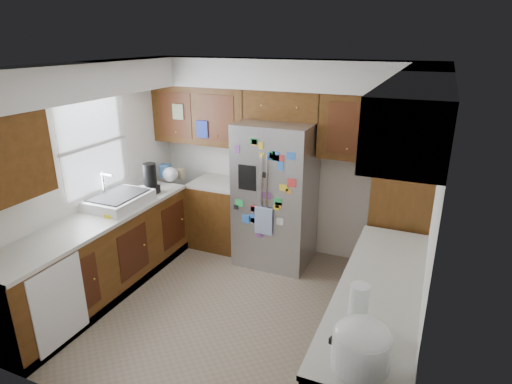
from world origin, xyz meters
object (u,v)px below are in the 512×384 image
fridge (276,194)px  rice_cooker (361,344)px  paper_towel (359,304)px  pantry (403,199)px

fridge → rice_cooker: (1.50, -2.58, 0.17)m
fridge → paper_towel: fridge is taller
pantry → paper_towel: bearing=-92.4°
paper_towel → fridge: bearing=122.9°
fridge → rice_cooker: bearing=-59.9°
rice_cooker → pantry: bearing=90.0°
pantry → fridge: pantry is taller
fridge → rice_cooker: size_ratio=5.21×
paper_towel → rice_cooker: bearing=-77.6°
pantry → paper_towel: size_ratio=7.45×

